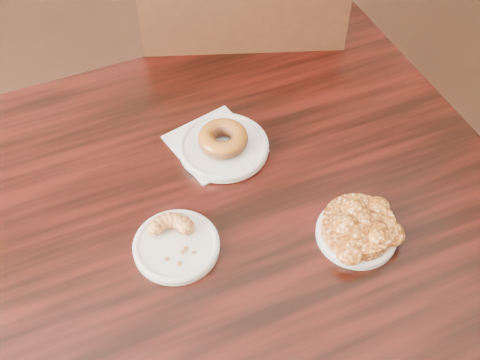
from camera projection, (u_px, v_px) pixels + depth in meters
name	position (u px, v px, depth m)	size (l,w,h in m)	color
cafe_table	(250.00, 308.00, 1.38)	(0.99, 0.99, 0.75)	black
chair_far	(240.00, 87.00, 1.75)	(0.50, 0.50, 0.90)	black
napkin	(215.00, 144.00, 1.19)	(0.15, 0.15, 0.00)	silver
plate_donut	(223.00, 147.00, 1.17)	(0.18, 0.18, 0.01)	white
plate_cruller	(176.00, 246.00, 1.03)	(0.15, 0.15, 0.01)	white
plate_fritter	(356.00, 234.00, 1.05)	(0.14, 0.14, 0.01)	white
glazed_donut	(223.00, 139.00, 1.16)	(0.10, 0.10, 0.03)	brown
apple_fritter	(359.00, 225.00, 1.03)	(0.17, 0.17, 0.04)	#431B07
cruller_fragment	(175.00, 240.00, 1.02)	(0.10, 0.10, 0.03)	#622C13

